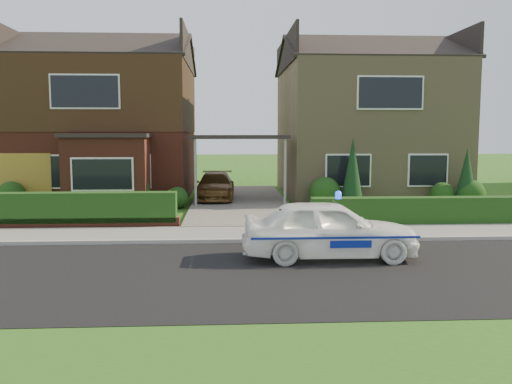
{
  "coord_description": "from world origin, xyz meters",
  "views": [
    {
      "loc": [
        -0.54,
        -10.86,
        2.89
      ],
      "look_at": [
        0.25,
        3.5,
        1.3
      ],
      "focal_mm": 38.0,
      "sensor_mm": 36.0,
      "label": 1
    }
  ],
  "objects": [
    {
      "name": "police_car",
      "position": [
        1.8,
        1.2,
        0.68
      ],
      "size": [
        3.66,
        3.98,
        1.52
      ],
      "rotation": [
        0.0,
        0.0,
        1.57
      ],
      "color": "white",
      "rests_on": "ground"
    },
    {
      "name": "dwarf_wall",
      "position": [
        -5.8,
        5.3,
        0.18
      ],
      "size": [
        7.7,
        0.25,
        0.36
      ],
      "primitive_type": "cube",
      "color": "brown",
      "rests_on": "ground"
    },
    {
      "name": "conifer_a",
      "position": [
        4.2,
        9.2,
        1.3
      ],
      "size": [
        0.9,
        0.9,
        2.6
      ],
      "primitive_type": "cone",
      "color": "black",
      "rests_on": "ground"
    },
    {
      "name": "hedge_right",
      "position": [
        5.8,
        5.35,
        0.0
      ],
      "size": [
        7.5,
        0.55,
        0.8
      ],
      "primitive_type": "cube",
      "color": "black",
      "rests_on": "ground"
    },
    {
      "name": "shrub_left_far",
      "position": [
        -8.5,
        9.5,
        0.54
      ],
      "size": [
        1.08,
        1.08,
        1.08
      ],
      "primitive_type": "sphere",
      "color": "black",
      "rests_on": "ground"
    },
    {
      "name": "house_left",
      "position": [
        -5.78,
        13.9,
        3.81
      ],
      "size": [
        7.5,
        9.53,
        7.25
      ],
      "color": "brown",
      "rests_on": "ground"
    },
    {
      "name": "ground",
      "position": [
        0.0,
        0.0,
        0.0
      ],
      "size": [
        120.0,
        120.0,
        0.0
      ],
      "primitive_type": "plane",
      "color": "#235316",
      "rests_on": "ground"
    },
    {
      "name": "kerb",
      "position": [
        0.0,
        3.05,
        0.06
      ],
      "size": [
        60.0,
        0.16,
        0.12
      ],
      "primitive_type": "cube",
      "color": "#9E9993",
      "rests_on": "ground"
    },
    {
      "name": "shrub_right_far",
      "position": [
        8.8,
        9.2,
        0.54
      ],
      "size": [
        1.08,
        1.08,
        1.08
      ],
      "primitive_type": "sphere",
      "color": "black",
      "rests_on": "ground"
    },
    {
      "name": "hedge_left",
      "position": [
        -5.8,
        5.45,
        0.0
      ],
      "size": [
        7.5,
        0.55,
        0.9
      ],
      "primitive_type": "cube",
      "color": "black",
      "rests_on": "ground"
    },
    {
      "name": "carport_link",
      "position": [
        0.0,
        10.95,
        2.66
      ],
      "size": [
        3.8,
        3.0,
        2.77
      ],
      "color": "black",
      "rests_on": "ground"
    },
    {
      "name": "garage_door",
      "position": [
        -8.25,
        9.96,
        1.05
      ],
      "size": [
        2.2,
        0.1,
        2.1
      ],
      "primitive_type": "cube",
      "color": "olive",
      "rests_on": "ground"
    },
    {
      "name": "road",
      "position": [
        0.0,
        0.0,
        0.0
      ],
      "size": [
        60.0,
        6.0,
        0.02
      ],
      "primitive_type": "cube",
      "color": "black",
      "rests_on": "ground"
    },
    {
      "name": "conifer_b",
      "position": [
        8.6,
        9.2,
        1.1
      ],
      "size": [
        0.9,
        0.9,
        2.2
      ],
      "primitive_type": "cone",
      "color": "black",
      "rests_on": "ground"
    },
    {
      "name": "potted_plant_a",
      "position": [
        -4.03,
        6.39,
        0.36
      ],
      "size": [
        0.43,
        0.34,
        0.73
      ],
      "primitive_type": "imported",
      "rotation": [
        0.0,
        0.0,
        0.23
      ],
      "color": "gray",
      "rests_on": "ground"
    },
    {
      "name": "shrub_left_near",
      "position": [
        -2.4,
        9.6,
        0.42
      ],
      "size": [
        0.84,
        0.84,
        0.84
      ],
      "primitive_type": "sphere",
      "color": "black",
      "rests_on": "ground"
    },
    {
      "name": "house_right",
      "position": [
        5.8,
        13.99,
        3.66
      ],
      "size": [
        7.5,
        8.06,
        7.25
      ],
      "color": "#917F58",
      "rests_on": "ground"
    },
    {
      "name": "shrub_right_mid",
      "position": [
        7.8,
        9.5,
        0.48
      ],
      "size": [
        0.96,
        0.96,
        0.96
      ],
      "primitive_type": "sphere",
      "color": "black",
      "rests_on": "ground"
    },
    {
      "name": "potted_plant_b",
      "position": [
        -2.75,
        9.0,
        0.4
      ],
      "size": [
        0.55,
        0.51,
        0.79
      ],
      "primitive_type": "imported",
      "rotation": [
        0.0,
        0.0,
        0.47
      ],
      "color": "gray",
      "rests_on": "ground"
    },
    {
      "name": "shrub_left_mid",
      "position": [
        -4.0,
        9.3,
        0.66
      ],
      "size": [
        1.32,
        1.32,
        1.32
      ],
      "primitive_type": "sphere",
      "color": "black",
      "rests_on": "ground"
    },
    {
      "name": "driveway",
      "position": [
        0.0,
        11.0,
        0.06
      ],
      "size": [
        3.8,
        12.0,
        0.12
      ],
      "primitive_type": "cube",
      "color": "#666059",
      "rests_on": "ground"
    },
    {
      "name": "driveway_car",
      "position": [
        -1.0,
        11.6,
        0.67
      ],
      "size": [
        1.65,
        3.81,
        1.09
      ],
      "primitive_type": "imported",
      "rotation": [
        0.0,
        0.0,
        -0.03
      ],
      "color": "brown",
      "rests_on": "driveway"
    },
    {
      "name": "potted_plant_c",
      "position": [
        -2.51,
        6.73,
        0.35
      ],
      "size": [
        0.4,
        0.4,
        0.7
      ],
      "primitive_type": "imported",
      "rotation": [
        0.0,
        0.0,
        1.54
      ],
      "color": "gray",
      "rests_on": "ground"
    },
    {
      "name": "shrub_right_near",
      "position": [
        3.2,
        9.4,
        0.6
      ],
      "size": [
        1.2,
        1.2,
        1.2
      ],
      "primitive_type": "sphere",
      "color": "black",
      "rests_on": "ground"
    },
    {
      "name": "sidewalk",
      "position": [
        0.0,
        4.1,
        0.05
      ],
      "size": [
        60.0,
        2.0,
        0.1
      ],
      "primitive_type": "cube",
      "color": "slate",
      "rests_on": "ground"
    }
  ]
}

